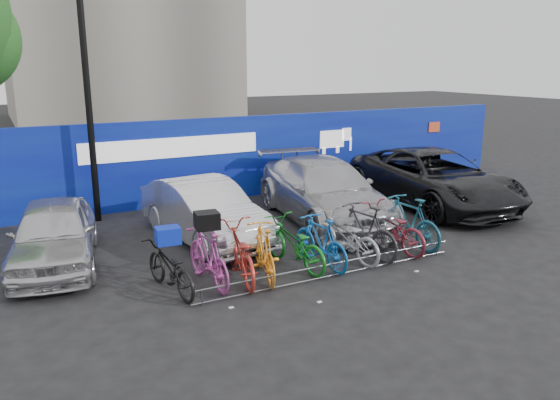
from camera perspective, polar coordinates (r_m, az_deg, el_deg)
ground at (r=10.86m, az=3.81°, el=-7.03°), size 100.00×100.00×0.00m
hoarding at (r=15.78m, az=-7.63°, el=4.15°), size 22.00×0.18×2.40m
lamppost at (r=14.17m, az=-19.49°, el=10.76°), size 0.25×0.50×6.11m
bike_rack at (r=10.34m, az=5.59°, el=-7.24°), size 5.60×0.03×0.30m
car_0 at (r=11.61m, az=-22.55°, el=-3.30°), size 2.22×4.05×1.31m
car_1 at (r=12.37m, az=-7.91°, el=-1.15°), size 1.93×4.28×1.36m
car_2 at (r=13.83m, az=4.63°, el=0.95°), size 2.83×5.52×1.53m
car_3 at (r=15.83m, az=15.75°, el=2.20°), size 3.11×5.84×1.56m
bike_0 at (r=9.76m, az=-11.45°, el=-6.98°), size 0.86×1.79×0.90m
bike_1 at (r=9.94m, az=-7.51°, el=-5.91°), size 0.57×1.78×1.06m
bike_2 at (r=10.14m, az=-4.26°, el=-5.47°), size 1.04×2.08×1.05m
bike_3 at (r=10.16m, az=-1.67°, el=-5.41°), size 0.90×1.80×1.04m
bike_4 at (r=10.65m, az=1.45°, el=-4.60°), size 0.92×1.96×0.99m
bike_5 at (r=10.74m, az=4.28°, el=-4.37°), size 0.60×1.74×1.03m
bike_6 at (r=11.18m, az=6.86°, el=-3.81°), size 0.95×1.94×0.98m
bike_7 at (r=11.39m, az=8.80°, el=-3.16°), size 0.78×1.93×1.12m
bike_8 at (r=11.86m, az=11.43°, el=-2.88°), size 0.93×1.99×1.01m
bike_9 at (r=12.21m, az=13.28°, el=-2.18°), size 0.65×1.90×1.13m
cargo_crate at (r=9.56m, az=-11.63°, el=-3.64°), size 0.44×0.35×0.29m
cargo_topcase at (r=9.73m, az=-7.64°, el=-2.13°), size 0.46×0.42×0.30m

